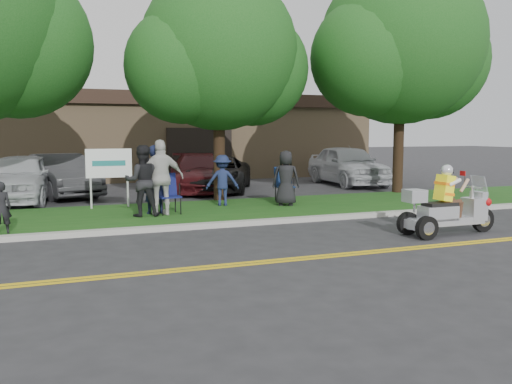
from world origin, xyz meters
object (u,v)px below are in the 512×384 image
object	(u,v)px
parked_car_far_right	(348,165)
parked_car_far_left	(20,178)
parked_car_left	(61,175)
parked_car_mid	(218,174)
trike_scooter	(447,210)
spectator_adult_left	(154,179)
lawn_chair_a	(167,191)
parked_car_right	(198,173)
spectator_adult_right	(162,178)
spectator_adult_mid	(142,181)
lawn_chair_b	(284,182)

from	to	relation	value
parked_car_far_right	parked_car_far_left	bearing A→B (deg)	-169.03
parked_car_left	parked_car_mid	xyz separation A→B (m)	(5.53, -0.31, -0.08)
trike_scooter	spectator_adult_left	world-z (taller)	spectator_adult_left
parked_car_left	lawn_chair_a	bearing A→B (deg)	-82.97
parked_car_right	parked_car_mid	bearing A→B (deg)	-14.63
parked_car_left	trike_scooter	bearing A→B (deg)	-69.86
spectator_adult_right	parked_car_left	xyz separation A→B (m)	(-2.25, 6.06, -0.33)
spectator_adult_mid	spectator_adult_left	bearing A→B (deg)	-129.41
lawn_chair_b	parked_car_left	bearing A→B (deg)	153.43
spectator_adult_right	parked_car_right	distance (m)	6.60
lawn_chair_a	lawn_chair_b	distance (m)	4.09
lawn_chair_a	spectator_adult_mid	size ratio (longest dim) A/B	0.58
spectator_adult_right	parked_car_left	distance (m)	6.47
lawn_chair_b	spectator_adult_right	xyz separation A→B (m)	(-4.09, -1.53, 0.37)
trike_scooter	spectator_adult_mid	bearing A→B (deg)	143.53
spectator_adult_right	trike_scooter	bearing A→B (deg)	140.56
spectator_adult_mid	spectator_adult_right	bearing A→B (deg)	-171.85
spectator_adult_mid	parked_car_left	xyz separation A→B (m)	(-1.76, 6.07, -0.27)
parked_car_left	parked_car_right	distance (m)	4.86
lawn_chair_b	parked_car_far_left	xyz separation A→B (m)	(-7.58, 3.33, 0.09)
lawn_chair_a	parked_car_mid	xyz separation A→B (m)	(3.09, 5.50, -0.03)
parked_car_far_left	parked_car_far_right	world-z (taller)	parked_car_far_right
parked_car_far_right	spectator_adult_left	bearing A→B (deg)	-142.68
spectator_adult_right	spectator_adult_mid	bearing A→B (deg)	0.29
spectator_adult_left	parked_car_right	size ratio (longest dim) A/B	0.37
lawn_chair_a	lawn_chair_b	world-z (taller)	same
lawn_chair_a	parked_car_right	bearing A→B (deg)	61.95
trike_scooter	lawn_chair_a	world-z (taller)	trike_scooter
parked_car_right	parked_car_far_right	size ratio (longest dim) A/B	0.97
trike_scooter	spectator_adult_mid	distance (m)	7.24
spectator_adult_mid	parked_car_far_left	world-z (taller)	spectator_adult_mid
lawn_chair_a	parked_car_right	world-z (taller)	parked_car_right
trike_scooter	parked_car_right	xyz separation A→B (m)	(-2.67, 10.39, 0.16)
parked_car_right	lawn_chair_a	bearing A→B (deg)	-103.16
trike_scooter	parked_car_right	world-z (taller)	trike_scooter
trike_scooter	parked_car_far_left	size ratio (longest dim) A/B	0.51
lawn_chair_b	spectator_adult_left	world-z (taller)	spectator_adult_left
spectator_adult_right	parked_car_far_left	distance (m)	5.99
parked_car_mid	spectator_adult_mid	bearing A→B (deg)	-98.86
spectator_adult_left	parked_car_mid	xyz separation A→B (m)	(3.42, 5.42, -0.34)
trike_scooter	parked_car_right	size ratio (longest dim) A/B	0.48
lawn_chair_b	spectator_adult_right	size ratio (longest dim) A/B	0.54
spectator_adult_left	parked_car_right	distance (m)	6.35
lawn_chair_a	spectator_adult_mid	xyz separation A→B (m)	(-0.69, -0.25, 0.31)
lawn_chair_a	parked_car_far_right	world-z (taller)	parked_car_far_right
lawn_chair_b	spectator_adult_mid	size ratio (longest dim) A/B	0.58
parked_car_mid	parked_car_far_right	world-z (taller)	parked_car_far_right
spectator_adult_mid	parked_car_right	world-z (taller)	spectator_adult_mid
parked_car_right	parked_car_far_right	world-z (taller)	parked_car_far_right
trike_scooter	parked_car_left	xyz separation A→B (m)	(-7.53, 10.40, 0.20)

